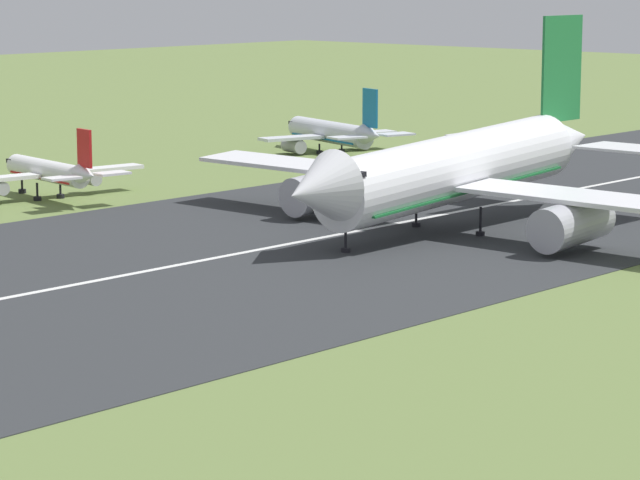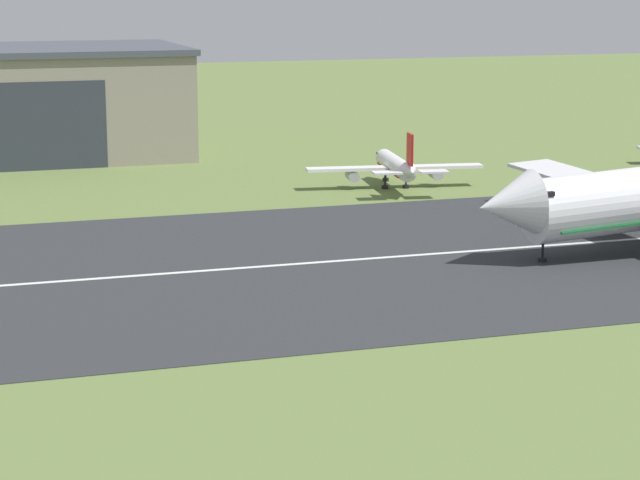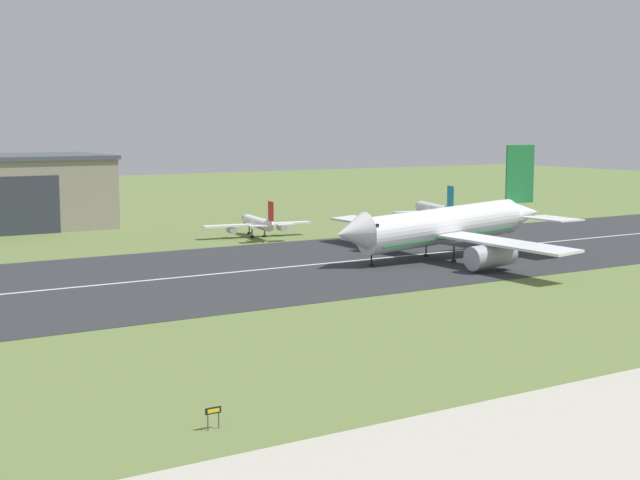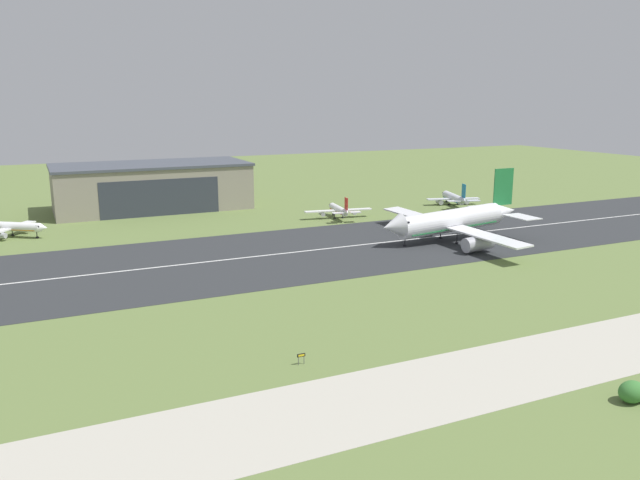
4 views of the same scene
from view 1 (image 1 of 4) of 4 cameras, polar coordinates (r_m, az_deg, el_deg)
name	(u,v)px [view 1 (image 1 of 4)]	position (r m, az deg, el deg)	size (l,w,h in m)	color
airplane_landing	(452,171)	(140.42, 5.00, 2.59)	(44.93, 59.99, 19.48)	white
airplane_parked_centre	(49,172)	(162.24, -10.18, 2.53)	(23.12, 19.00, 8.08)	white
airplane_parked_east	(331,133)	(200.94, 0.43, 4.05)	(20.06, 23.78, 9.17)	silver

